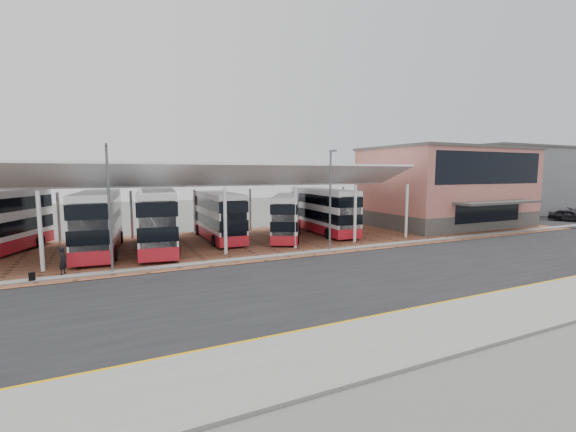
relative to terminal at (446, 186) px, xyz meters
name	(u,v)px	position (x,y,z in m)	size (l,w,h in m)	color
ground	(355,272)	(-23.00, -13.92, -4.66)	(140.00, 140.00, 0.00)	#51534D
road	(364,276)	(-23.00, -14.92, -4.65)	(120.00, 14.00, 0.02)	black
forecourt	(293,238)	(-21.00, -0.92, -4.63)	(72.00, 16.00, 0.06)	brown
sidewalk	(477,319)	(-23.00, -22.92, -4.59)	(120.00, 4.00, 0.14)	slate
north_kerb	(308,253)	(-23.00, -7.72, -4.59)	(120.00, 0.80, 0.14)	slate
yellow_line_near	(441,306)	(-23.00, -20.92, -4.63)	(120.00, 0.12, 0.01)	#E8A500
yellow_line_far	(436,304)	(-23.00, -20.62, -4.63)	(120.00, 0.12, 0.01)	#E8A500
canopy	(207,179)	(-29.00, 0.01, 1.14)	(37.00, 11.63, 7.07)	white
terminal	(446,186)	(0.00, 0.00, 0.00)	(18.40, 14.40, 9.25)	#4D4B48
warehouse	(505,179)	(25.00, 10.08, 0.50)	(30.50, 20.50, 10.25)	slate
lamp_west	(109,205)	(-37.00, -7.65, -0.30)	(0.16, 0.90, 8.07)	#5B5E63
lamp_east	(330,197)	(-21.00, -7.65, -0.30)	(0.16, 0.90, 8.07)	#5B5E63
bus_1	(99,222)	(-37.75, -0.34, -2.22)	(3.73, 11.80, 4.78)	white
bus_2	(158,220)	(-33.38, -1.02, -2.19)	(4.11, 12.02, 4.85)	white
bus_3	(218,216)	(-27.73, 1.46, -2.39)	(2.82, 10.81, 4.44)	white
bus_4	(287,217)	(-21.58, -0.70, -2.56)	(6.70, 9.88, 4.11)	white
bus_5	(323,211)	(-16.77, 0.60, -2.33)	(3.28, 11.21, 4.57)	white
pedestrian	(63,261)	(-39.74, -6.80, -3.75)	(0.62, 0.41, 1.70)	black
suitcase	(32,277)	(-41.23, -7.92, -4.33)	(0.32, 0.23, 0.54)	black
carpark_car_a	(569,215)	(16.67, -4.96, -3.82)	(1.79, 4.46, 1.52)	black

